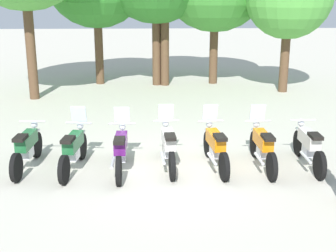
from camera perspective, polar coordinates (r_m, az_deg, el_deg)
name	(u,v)px	position (r m, az deg, el deg)	size (l,w,h in m)	color
ground_plane	(169,169)	(10.88, 0.10, -5.30)	(80.00, 80.00, 0.00)	#BCB7A8
motorcycle_0	(27,148)	(11.27, -16.89, -2.53)	(0.62, 2.19, 0.99)	black
motorcycle_1	(73,148)	(10.89, -11.50, -2.71)	(0.64, 2.19, 1.37)	black
motorcycle_2	(121,149)	(10.67, -5.79, -2.86)	(0.62, 2.19, 1.37)	black
motorcycle_3	(168,146)	(10.87, 0.04, -2.41)	(0.62, 2.19, 1.37)	black
motorcycle_4	(215,146)	(10.89, 5.81, -2.46)	(0.62, 2.19, 1.37)	black
motorcycle_5	(263,146)	(11.06, 11.49, -2.42)	(0.62, 2.19, 1.37)	black
motorcycle_6	(309,146)	(11.39, 16.82, -2.32)	(0.62, 2.19, 0.99)	black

